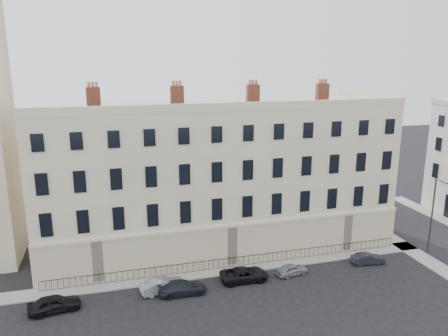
{
  "coord_description": "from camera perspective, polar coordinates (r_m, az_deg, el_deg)",
  "views": [
    {
      "loc": [
        -17.24,
        -31.52,
        19.58
      ],
      "look_at": [
        -5.7,
        10.0,
        8.79
      ],
      "focal_mm": 35.0,
      "sensor_mm": 36.0,
      "label": 1
    }
  ],
  "objects": [
    {
      "name": "car_d",
      "position": [
        40.74,
        2.68,
        -13.7
      ],
      "size": [
        4.47,
        2.11,
        1.23
      ],
      "primitive_type": "imported",
      "rotation": [
        0.0,
        0.0,
        1.56
      ],
      "color": "black",
      "rests_on": "ground"
    },
    {
      "name": "streetlamp",
      "position": [
        48.76,
        25.64,
        -5.42
      ],
      "size": [
        0.54,
        1.73,
        8.08
      ],
      "rotation": [
        0.0,
        0.0,
        -0.23
      ],
      "color": "#2D2E32",
      "rests_on": "ground"
    },
    {
      "name": "car_b",
      "position": [
        39.29,
        -7.99,
        -14.92
      ],
      "size": [
        4.04,
        1.97,
        1.28
      ],
      "primitive_type": "imported",
      "rotation": [
        0.0,
        0.0,
        1.74
      ],
      "color": "gray",
      "rests_on": "ground"
    },
    {
      "name": "car_c",
      "position": [
        38.82,
        -5.48,
        -15.28
      ],
      "size": [
        4.2,
        1.79,
        1.21
      ],
      "primitive_type": "imported",
      "rotation": [
        0.0,
        0.0,
        1.55
      ],
      "color": "black",
      "rests_on": "ground"
    },
    {
      "name": "railings",
      "position": [
        43.03,
        1.28,
        -12.19
      ],
      "size": [
        35.0,
        0.04,
        0.96
      ],
      "color": "black",
      "rests_on": "ground"
    },
    {
      "name": "terrace",
      "position": [
        46.52,
        -0.97,
        -1.0
      ],
      "size": [
        36.22,
        12.22,
        17.0
      ],
      "color": "beige",
      "rests_on": "ground"
    },
    {
      "name": "pavement_adjacent",
      "position": [
        61.03,
        27.11,
        -6.21
      ],
      "size": [
        2.0,
        20.0,
        0.12
      ],
      "primitive_type": "cube",
      "color": "gray",
      "rests_on": "ground"
    },
    {
      "name": "pavement_east_return",
      "position": [
        53.45,
        20.53,
        -8.31
      ],
      "size": [
        2.0,
        24.0,
        0.12
      ],
      "primitive_type": "cube",
      "color": "gray",
      "rests_on": "ground"
    },
    {
      "name": "pavement_terrace",
      "position": [
        42.04,
        -3.94,
        -13.65
      ],
      "size": [
        48.0,
        2.0,
        0.12
      ],
      "primitive_type": "cube",
      "color": "gray",
      "rests_on": "ground"
    },
    {
      "name": "car_f",
      "position": [
        45.97,
        18.26,
        -11.18
      ],
      "size": [
        3.36,
        1.56,
        1.07
      ],
      "primitive_type": "imported",
      "rotation": [
        0.0,
        0.0,
        1.43
      ],
      "color": "black",
      "rests_on": "ground"
    },
    {
      "name": "car_a",
      "position": [
        38.74,
        -21.27,
        -16.19
      ],
      "size": [
        4.22,
        2.18,
        1.37
      ],
      "primitive_type": "imported",
      "rotation": [
        0.0,
        0.0,
        1.71
      ],
      "color": "black",
      "rests_on": "ground"
    },
    {
      "name": "ground",
      "position": [
        40.92,
        11.92,
        -14.86
      ],
      "size": [
        160.0,
        160.0,
        0.0
      ],
      "primitive_type": "plane",
      "color": "black",
      "rests_on": "ground"
    },
    {
      "name": "car_e",
      "position": [
        42.2,
        8.81,
        -12.96
      ],
      "size": [
        3.27,
        1.75,
        1.06
      ],
      "primitive_type": "imported",
      "rotation": [
        0.0,
        0.0,
        1.74
      ],
      "color": "gray",
      "rests_on": "ground"
    }
  ]
}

